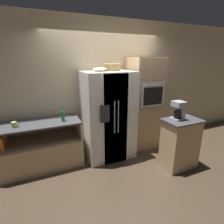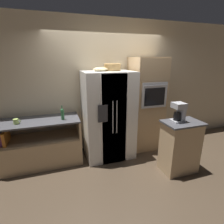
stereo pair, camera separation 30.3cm
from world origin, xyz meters
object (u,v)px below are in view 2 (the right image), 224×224
Objects in this scene: bottle_tall at (62,114)px; mug at (16,122)px; coffee_maker at (179,111)px; refrigerator at (108,115)px; wall_oven at (146,104)px; wicker_basket at (113,67)px; fruit_bowl at (100,69)px.

mug is (-0.79, 0.02, -0.07)m from bottle_tall.
mug is 0.36× the size of coffee_maker.
refrigerator is at bearing 2.46° from bottle_tall.
bottle_tall is at bearing -175.92° from wall_oven.
fruit_bowl is at bearing -172.26° from wicker_basket.
wall_oven is at bearing 95.18° from coffee_maker.
wall_oven is 7.27× the size of fruit_bowl.
wall_oven is 7.47× the size of bottle_tall.
bottle_tall is (-0.90, -0.04, 0.13)m from refrigerator.
wall_oven is at bearing 2.46° from fruit_bowl.
refrigerator reaches higher than mug.
coffee_maker is (1.90, -0.87, 0.12)m from bottle_tall.
wall_oven is 1.14m from wicker_basket.
refrigerator is at bearing -146.33° from wicker_basket.
bottle_tall is (-1.02, -0.12, -0.83)m from wicker_basket.
refrigerator is 1.69m from mug.
fruit_bowl is 0.84× the size of coffee_maker.
wicker_basket is at bearing 3.03° from mug.
bottle_tall is 2.09m from coffee_maker.
wicker_basket is 1.23× the size of bottle_tall.
refrigerator is 0.87× the size of wall_oven.
refrigerator is 0.97m from wicker_basket.
fruit_bowl is 1.10m from bottle_tall.
wicker_basket reaches higher than mug.
wicker_basket is at bearing 131.70° from coffee_maker.
coffee_maker is (1.00, -0.91, 0.25)m from refrigerator.
wall_oven is 6.13× the size of coffee_maker.
coffee_maker is at bearing -18.34° from mug.
coffee_maker is at bearing -84.82° from wall_oven.
refrigerator is 14.64× the size of mug.
coffee_maker is (0.09, -1.00, 0.11)m from wall_oven.
wall_oven is 1.31m from fruit_bowl.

